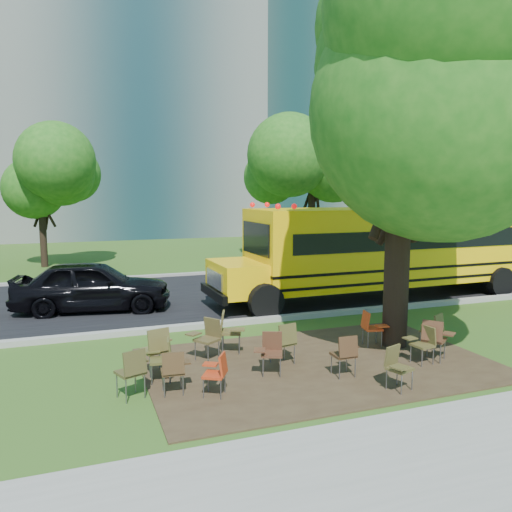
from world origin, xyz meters
name	(u,v)px	position (x,y,z in m)	size (l,w,h in m)	color
ground	(264,362)	(0.00, 0.00, 0.00)	(160.00, 160.00, 0.00)	#38561A
sidewalk	(420,499)	(0.00, -5.00, 0.02)	(60.00, 4.00, 0.04)	gray
dirt_patch	(318,363)	(1.00, -0.50, 0.01)	(7.00, 4.50, 0.03)	#382819
asphalt_road	(191,296)	(0.00, 7.00, 0.02)	(80.00, 8.00, 0.04)	black
kerb_near	(224,323)	(0.00, 3.00, 0.07)	(80.00, 0.25, 0.14)	gray
kerb_far	(169,275)	(0.00, 11.10, 0.07)	(80.00, 0.25, 0.14)	gray
building_main	(10,98)	(-8.00, 36.00, 11.00)	(38.00, 16.00, 22.00)	slate
building_right	(348,106)	(24.00, 38.00, 12.50)	(30.00, 16.00, 25.00)	gray
bg_tree_2	(40,177)	(-5.00, 16.00, 4.21)	(4.80, 4.80, 6.62)	black
bg_tree_3	(312,162)	(8.00, 14.00, 5.03)	(5.60, 5.60, 7.84)	black
bg_tree_4	(451,177)	(16.00, 13.00, 4.34)	(5.00, 5.00, 6.85)	black
main_tree	(403,97)	(3.19, -0.01, 5.55)	(7.20, 7.20, 9.16)	black
school_bus	(405,245)	(6.85, 4.61, 1.73)	(12.33, 3.02, 3.00)	yellow
chair_0	(133,368)	(-2.77, -0.96, 0.55)	(0.61, 0.68, 0.89)	#443E1D
chair_1	(174,368)	(-2.09, -1.08, 0.50)	(0.56, 0.48, 0.82)	#402C17
chair_2	(217,370)	(-1.40, -1.38, 0.48)	(0.51, 0.65, 0.78)	#AD3012
chair_3	(271,349)	(-0.15, -0.71, 0.52)	(0.68, 0.53, 0.83)	#4D2C1B
chair_4	(346,351)	(1.14, -1.35, 0.52)	(0.55, 0.49, 0.85)	#412917
chair_5	(397,364)	(1.66, -2.22, 0.50)	(0.55, 0.61, 0.81)	#4C4421
chair_6	(423,341)	(3.02, -1.23, 0.49)	(0.53, 0.53, 0.80)	#4D4621
chair_7	(435,336)	(3.32, -1.22, 0.56)	(0.77, 0.61, 0.91)	#502E1C
chair_8	(163,356)	(-2.16, -0.38, 0.51)	(0.49, 0.60, 0.83)	#4B4820
chair_9	(208,335)	(-1.08, 0.51, 0.55)	(0.75, 0.60, 0.89)	#4F4222
chair_10	(228,328)	(-0.54, 0.78, 0.58)	(0.58, 0.74, 0.93)	brown
chair_11	(285,339)	(0.33, -0.32, 0.55)	(0.61, 0.63, 0.89)	#4C4721
chair_12	(371,325)	(2.64, 0.12, 0.51)	(0.49, 0.61, 0.83)	#DB4117
chair_13	(434,327)	(3.84, -0.55, 0.52)	(0.57, 0.68, 0.85)	brown
chair_14	(157,346)	(-2.21, 0.02, 0.59)	(0.65, 0.70, 0.95)	brown
black_car	(93,286)	(-3.17, 5.93, 0.76)	(1.81, 4.49, 1.53)	black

